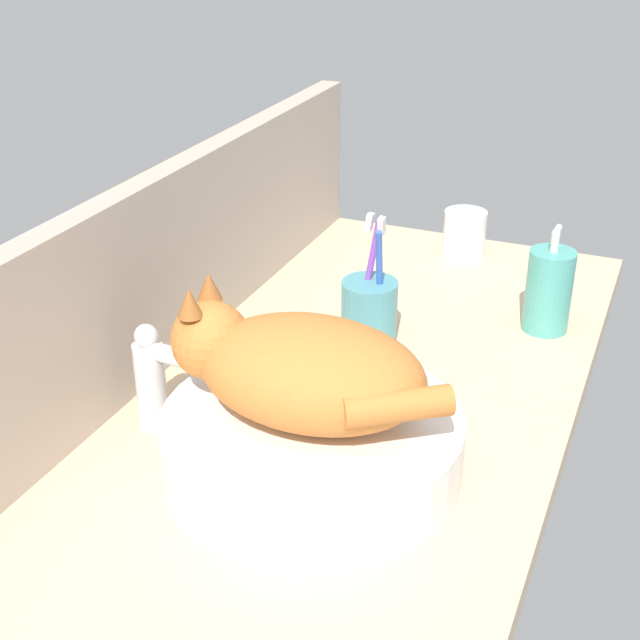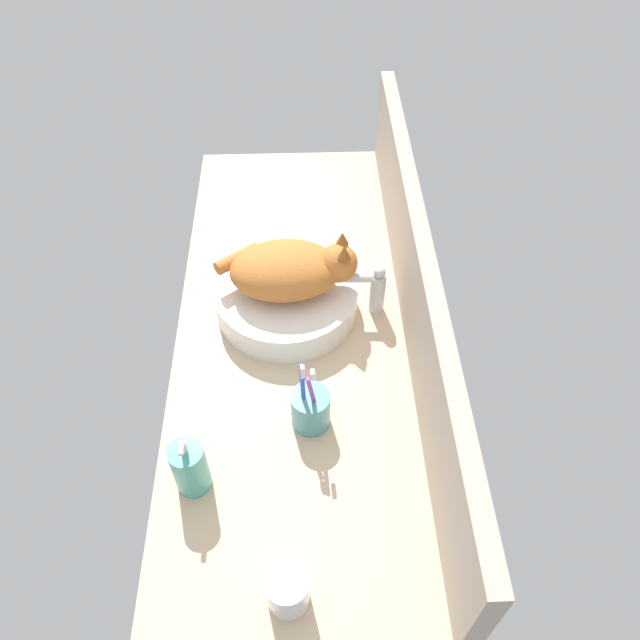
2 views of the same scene
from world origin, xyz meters
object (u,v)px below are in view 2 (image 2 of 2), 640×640
at_px(sink_basin, 287,298).
at_px(cat, 291,269).
at_px(water_glass, 288,591).
at_px(faucet, 373,287).
at_px(toothbrush_cup, 311,408).
at_px(soap_dispenser, 190,467).

relative_size(sink_basin, cat, 1.03).
bearing_deg(water_glass, faucet, 163.18).
bearing_deg(cat, sink_basin, -85.27).
height_order(faucet, toothbrush_cup, toothbrush_cup).
relative_size(cat, soap_dispenser, 2.09).
relative_size(sink_basin, faucet, 2.45).
relative_size(cat, faucet, 2.38).
xyz_separation_m(sink_basin, water_glass, (0.66, 0.00, 0.00)).
height_order(faucet, water_glass, faucet).
relative_size(cat, water_glass, 3.96).
relative_size(soap_dispenser, water_glass, 1.90).
distance_m(cat, water_glass, 0.67).
height_order(cat, soap_dispenser, cat).
height_order(cat, toothbrush_cup, cat).
bearing_deg(water_glass, toothbrush_cup, 172.42).
xyz_separation_m(soap_dispenser, toothbrush_cup, (-0.13, 0.23, -0.01)).
height_order(soap_dispenser, water_glass, soap_dispenser).
height_order(sink_basin, toothbrush_cup, toothbrush_cup).
bearing_deg(soap_dispenser, toothbrush_cup, 119.90).
bearing_deg(sink_basin, soap_dispenser, -21.67).
bearing_deg(soap_dispenser, cat, 156.88).
distance_m(cat, soap_dispenser, 0.49).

